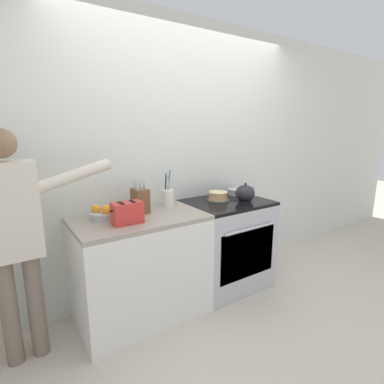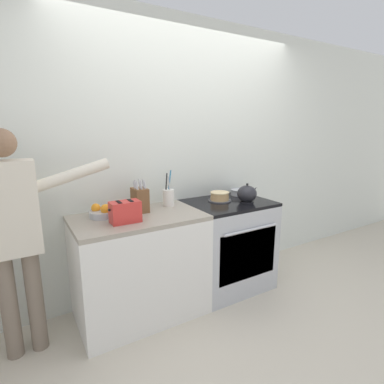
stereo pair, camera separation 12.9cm
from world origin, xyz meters
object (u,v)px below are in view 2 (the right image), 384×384
object	(u,v)px
stove_range	(227,244)
person_baker	(14,227)
knife_block	(140,200)
fruit_bowl	(103,212)
tea_kettle	(247,194)
layer_cake	(220,197)
toaster	(125,212)
mixing_bowl	(240,192)
utensil_crock	(168,197)

from	to	relation	value
stove_range	person_baker	world-z (taller)	person_baker
knife_block	fruit_bowl	distance (m)	0.32
tea_kettle	person_baker	size ratio (longest dim) A/B	0.15
layer_cake	knife_block	distance (m)	0.81
tea_kettle	person_baker	bearing A→B (deg)	177.24
toaster	person_baker	xyz separation A→B (m)	(-0.73, 0.10, -0.02)
layer_cake	person_baker	world-z (taller)	person_baker
mixing_bowl	toaster	xyz separation A→B (m)	(-1.34, -0.27, 0.05)
utensil_crock	person_baker	bearing A→B (deg)	-172.21
mixing_bowl	fruit_bowl	size ratio (longest dim) A/B	0.93
utensil_crock	person_baker	world-z (taller)	person_baker
knife_block	utensil_crock	bearing A→B (deg)	9.74
tea_kettle	person_baker	world-z (taller)	person_baker
stove_range	mixing_bowl	size ratio (longest dim) A/B	4.43
tea_kettle	utensil_crock	world-z (taller)	utensil_crock
stove_range	toaster	bearing A→B (deg)	-174.44
layer_cake	utensil_crock	bearing A→B (deg)	169.44
stove_range	fruit_bowl	bearing A→B (deg)	174.20
fruit_bowl	toaster	xyz separation A→B (m)	(0.11, -0.22, 0.04)
person_baker	utensil_crock	bearing A→B (deg)	-3.29
stove_range	tea_kettle	world-z (taller)	tea_kettle
knife_block	person_baker	bearing A→B (deg)	-172.84
tea_kettle	utensil_crock	xyz separation A→B (m)	(-0.71, 0.26, 0.00)
toaster	person_baker	size ratio (longest dim) A/B	0.15
layer_cake	knife_block	xyz separation A→B (m)	(-0.81, 0.04, 0.06)
mixing_bowl	knife_block	size ratio (longest dim) A/B	0.70
mixing_bowl	knife_block	distance (m)	1.14
person_baker	knife_block	bearing A→B (deg)	-3.91
knife_block	person_baker	xyz separation A→B (m)	(-0.94, -0.12, -0.04)
stove_range	knife_block	xyz separation A→B (m)	(-0.87, 0.11, 0.55)
mixing_bowl	person_baker	bearing A→B (deg)	-175.29
stove_range	fruit_bowl	xyz separation A→B (m)	(-1.18, 0.12, 0.48)
layer_cake	knife_block	world-z (taller)	knife_block
utensil_crock	knife_block	bearing A→B (deg)	-170.26
layer_cake	mixing_bowl	distance (m)	0.35
stove_range	mixing_bowl	world-z (taller)	mixing_bowl
utensil_crock	toaster	bearing A→B (deg)	-151.91
toaster	person_baker	bearing A→B (deg)	172.38
knife_block	mixing_bowl	bearing A→B (deg)	2.68
stove_range	person_baker	distance (m)	1.87
layer_cake	person_baker	bearing A→B (deg)	-177.60
tea_kettle	layer_cake	bearing A→B (deg)	140.54
mixing_bowl	fruit_bowl	distance (m)	1.46
toaster	layer_cake	bearing A→B (deg)	9.61
stove_range	fruit_bowl	size ratio (longest dim) A/B	4.10
layer_cake	knife_block	size ratio (longest dim) A/B	0.79
mixing_bowl	stove_range	bearing A→B (deg)	-149.06
stove_range	utensil_crock	world-z (taller)	utensil_crock
knife_block	fruit_bowl	xyz separation A→B (m)	(-0.32, 0.01, -0.07)
stove_range	utensil_crock	xyz separation A→B (m)	(-0.57, 0.16, 0.53)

